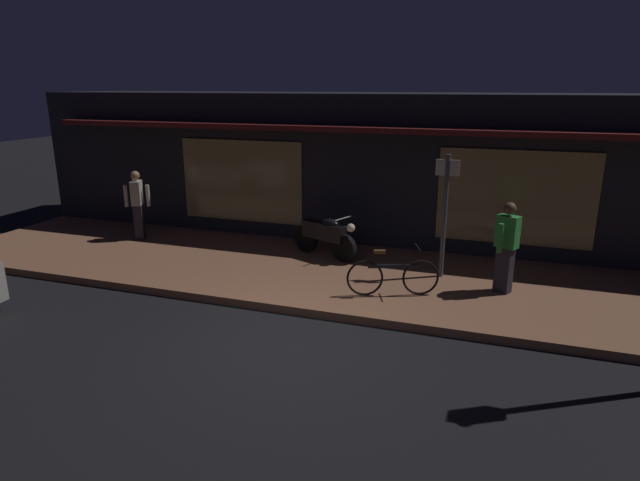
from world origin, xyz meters
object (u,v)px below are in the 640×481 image
bicycle_parked (393,276)px  person_bystander (506,246)px  person_photographer (138,204)px  sign_post (445,209)px  motorcycle (326,235)px

bicycle_parked → person_bystander: 2.11m
person_photographer → sign_post: 7.34m
bicycle_parked → person_bystander: size_ratio=0.94×
bicycle_parked → person_bystander: bearing=23.7°
sign_post → bicycle_parked: bearing=-118.5°
motorcycle → sign_post: 2.72m
bicycle_parked → sign_post: size_ratio=0.65×
person_photographer → sign_post: bearing=-2.8°
person_bystander → sign_post: size_ratio=0.70×
bicycle_parked → sign_post: bearing=61.5°
motorcycle → person_bystander: person_bystander is taller
bicycle_parked → sign_post: 1.79m
motorcycle → person_photographer: 4.78m
motorcycle → bicycle_parked: size_ratio=1.03×
motorcycle → person_bystander: bearing=-14.1°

